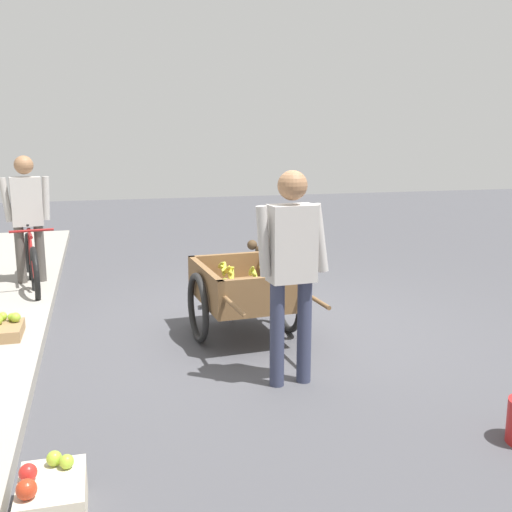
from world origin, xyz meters
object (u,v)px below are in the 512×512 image
Objects in this scene: dog at (267,250)px; mixed_fruit_crate at (52,499)px; fruit_cart at (244,291)px; bicycle at (32,265)px; vendor_person at (292,259)px; apple_crate at (4,336)px; cyclist_person at (27,211)px.

mixed_fruit_crate is at bearing 153.65° from dog.
fruit_cart is at bearing -32.54° from mixed_fruit_crate.
bicycle is 3.07× the size of dog.
bicycle is at bearing 33.66° from vendor_person.
apple_crate is 2.70m from mixed_fruit_crate.
mixed_fruit_crate is (-1.31, 1.65, -0.85)m from vendor_person.
apple_crate is (1.33, 2.22, -0.85)m from vendor_person.
bicycle is 1.90m from apple_crate.
apple_crate is at bearing 177.64° from bicycle.
mixed_fruit_crate is (-4.52, -0.49, -0.23)m from bicycle.
dog is at bearing -82.03° from cyclist_person.
fruit_cart is 1.26m from vendor_person.
bicycle reaches higher than dog.
vendor_person is 3.95m from dog.
dog reaches higher than mixed_fruit_crate.
vendor_person reaches higher than mixed_fruit_crate.
bicycle is at bearing 6.19° from mixed_fruit_crate.
cyclist_person is 3.67× the size of apple_crate.
dog is (2.65, -0.96, -0.17)m from fruit_cart.
bicycle reaches higher than fruit_cart.
dog is 5.69m from mixed_fruit_crate.
cyclist_person is at bearing 8.91° from bicycle.
apple_crate is at bearing 58.97° from vendor_person.
bicycle is 0.63m from cyclist_person.
fruit_cart reaches higher than mixed_fruit_crate.
apple_crate is at bearing 12.13° from mixed_fruit_crate.
fruit_cart is 2.92m from mixed_fruit_crate.
fruit_cart is at bearing 160.04° from dog.
vendor_person is 3.68× the size of apple_crate.
cyclist_person is 3.67× the size of mixed_fruit_crate.
fruit_cart reaches higher than apple_crate.
mixed_fruit_crate is at bearing 128.42° from vendor_person.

